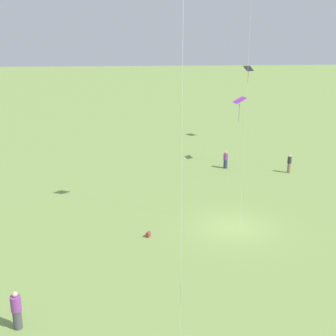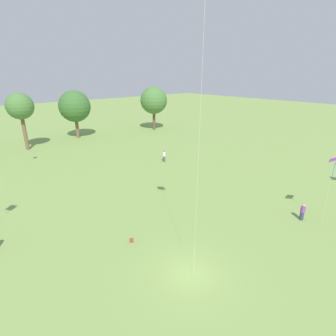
% 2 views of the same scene
% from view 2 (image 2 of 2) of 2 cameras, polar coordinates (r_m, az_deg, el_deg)
% --- Properties ---
extents(ground_plane, '(240.00, 240.00, 0.00)m').
position_cam_2_polar(ground_plane, '(19.48, 4.79, -21.95)').
color(ground_plane, '#7A994C').
extents(tree_2, '(4.48, 4.48, 9.88)m').
position_cam_2_polar(tree_2, '(52.13, -29.53, 11.50)').
color(tree_2, brown).
rests_on(tree_2, ground_plane).
extents(tree_3, '(6.32, 6.32, 9.69)m').
position_cam_2_polar(tree_3, '(58.05, -19.65, 12.50)').
color(tree_3, brown).
rests_on(tree_3, ground_plane).
extents(tree_4, '(6.26, 6.26, 10.03)m').
position_cam_2_polar(tree_4, '(63.34, -3.13, 14.47)').
color(tree_4, brown).
rests_on(tree_4, ground_plane).
extents(person_1, '(0.44, 0.44, 1.61)m').
position_cam_2_polar(person_1, '(27.69, 27.21, -8.56)').
color(person_1, '#333D5B').
rests_on(person_1, ground_plane).
extents(person_4, '(0.54, 0.54, 1.82)m').
position_cam_2_polar(person_4, '(40.36, -0.84, 2.60)').
color(person_4, '#4C4C51').
rests_on(person_4, ground_plane).
extents(kite_3, '(1.26, 1.18, 6.32)m').
position_cam_2_polar(kite_3, '(26.70, 32.71, 1.35)').
color(kite_3, purple).
rests_on(kite_3, ground_plane).
extents(picnic_bag_0, '(0.36, 0.32, 0.33)m').
position_cam_2_polar(picnic_bag_0, '(22.31, -7.94, -15.33)').
color(picnic_bag_0, '#933833').
rests_on(picnic_bag_0, ground_plane).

